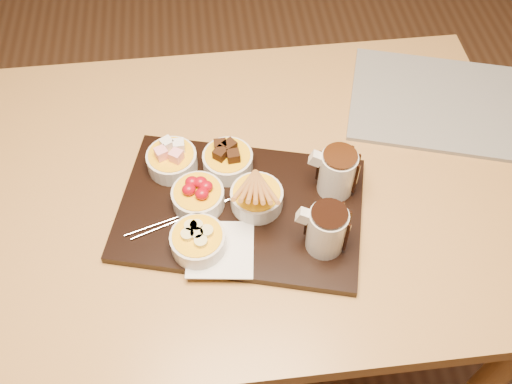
{
  "coord_description": "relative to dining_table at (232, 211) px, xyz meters",
  "views": [
    {
      "loc": [
        -0.03,
        -0.69,
        1.67
      ],
      "look_at": [
        0.04,
        -0.07,
        0.81
      ],
      "focal_mm": 40.0,
      "sensor_mm": 36.0,
      "label": 1
    }
  ],
  "objects": [
    {
      "name": "pitcher_milk_chocolate",
      "position": [
        0.2,
        -0.05,
        0.16
      ],
      "size": [
        0.09,
        0.09,
        0.1
      ],
      "primitive_type": "cylinder",
      "rotation": [
        0.0,
        0.0,
        -0.26
      ],
      "color": "silver",
      "rests_on": "serving_board"
    },
    {
      "name": "bowl_biscotti",
      "position": [
        0.05,
        -0.07,
        0.14
      ],
      "size": [
        0.1,
        0.1,
        0.04
      ],
      "primitive_type": "cylinder",
      "color": "silver",
      "rests_on": "serving_board"
    },
    {
      "name": "serving_board",
      "position": [
        0.01,
        -0.07,
        0.11
      ],
      "size": [
        0.52,
        0.41,
        0.02
      ],
      "primitive_type": "cube",
      "rotation": [
        0.0,
        0.0,
        -0.26
      ],
      "color": "black",
      "rests_on": "dining_table"
    },
    {
      "name": "bowl_marshmallows",
      "position": [
        -0.11,
        0.04,
        0.14
      ],
      "size": [
        0.1,
        0.1,
        0.04
      ],
      "primitive_type": "cylinder",
      "color": "silver",
      "rests_on": "serving_board"
    },
    {
      "name": "dining_table",
      "position": [
        0.0,
        0.0,
        0.0
      ],
      "size": [
        1.2,
        0.8,
        0.75
      ],
      "color": "#B78644",
      "rests_on": "ground"
    },
    {
      "name": "pitcher_dark_chocolate",
      "position": [
        0.16,
        -0.17,
        0.16
      ],
      "size": [
        0.09,
        0.09,
        0.1
      ],
      "primitive_type": "cylinder",
      "rotation": [
        0.0,
        0.0,
        -0.26
      ],
      "color": "silver",
      "rests_on": "serving_board"
    },
    {
      "name": "fondue_skewers",
      "position": [
        -0.08,
        -0.08,
        0.12
      ],
      "size": [
        0.1,
        0.26,
        0.01
      ],
      "primitive_type": null,
      "rotation": [
        0.0,
        0.0,
        -1.28
      ],
      "color": "silver",
      "rests_on": "serving_board"
    },
    {
      "name": "newspaper",
      "position": [
        0.47,
        0.17,
        0.1
      ],
      "size": [
        0.43,
        0.39,
        0.01
      ],
      "primitive_type": "cube",
      "rotation": [
        0.0,
        0.0,
        -0.3
      ],
      "color": "beige",
      "rests_on": "dining_table"
    },
    {
      "name": "bowl_bananas",
      "position": [
        -0.07,
        -0.15,
        0.14
      ],
      "size": [
        0.1,
        0.1,
        0.04
      ],
      "primitive_type": "cylinder",
      "color": "silver",
      "rests_on": "serving_board"
    },
    {
      "name": "napkin",
      "position": [
        -0.03,
        -0.16,
        0.12
      ],
      "size": [
        0.13,
        0.13,
        0.0
      ],
      "primitive_type": "cube",
      "rotation": [
        0.0,
        0.0,
        -0.12
      ],
      "color": "white",
      "rests_on": "serving_board"
    },
    {
      "name": "bowl_strawberries",
      "position": [
        -0.06,
        -0.05,
        0.14
      ],
      "size": [
        0.1,
        0.1,
        0.04
      ],
      "primitive_type": "cylinder",
      "color": "silver",
      "rests_on": "serving_board"
    },
    {
      "name": "ground",
      "position": [
        0.0,
        0.0,
        -0.65
      ],
      "size": [
        5.0,
        5.0,
        0.0
      ],
      "primitive_type": "plane",
      "color": "brown",
      "rests_on": "ground"
    },
    {
      "name": "bowl_cake",
      "position": [
        -0.0,
        0.03,
        0.14
      ],
      "size": [
        0.1,
        0.1,
        0.04
      ],
      "primitive_type": "cylinder",
      "color": "silver",
      "rests_on": "serving_board"
    }
  ]
}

